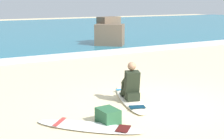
% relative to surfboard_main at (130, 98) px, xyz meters
% --- Properties ---
extents(ground_plane, '(80.00, 80.00, 0.00)m').
position_rel_surfboard_main_xyz_m(ground_plane, '(0.34, -0.74, -0.04)').
color(ground_plane, beige).
extents(breaking_foam, '(80.00, 0.90, 0.11)m').
position_rel_surfboard_main_xyz_m(breaking_foam, '(0.34, 6.83, 0.02)').
color(breaking_foam, white).
rests_on(breaking_foam, ground).
extents(surfboard_main, '(1.41, 2.59, 0.08)m').
position_rel_surfboard_main_xyz_m(surfboard_main, '(0.00, 0.00, 0.00)').
color(surfboard_main, '#EFE5C6').
rests_on(surfboard_main, ground).
extents(surfer_seated, '(0.51, 0.76, 0.95)m').
position_rel_surfboard_main_xyz_m(surfer_seated, '(-0.07, -0.15, 0.40)').
color(surfer_seated, black).
rests_on(surfer_seated, surfboard_main).
extents(surfboard_spare_near, '(1.92, 1.96, 0.08)m').
position_rel_surfboard_main_xyz_m(surfboard_spare_near, '(-1.77, -1.20, 0.00)').
color(surfboard_spare_near, white).
rests_on(surfboard_spare_near, ground).
extents(rock_outcrop_distant, '(2.85, 3.36, 1.59)m').
position_rel_surfboard_main_xyz_m(rock_outcrop_distant, '(4.70, 9.21, 0.62)').
color(rock_outcrop_distant, brown).
rests_on(rock_outcrop_distant, ground).
extents(beach_bag, '(0.38, 0.49, 0.32)m').
position_rel_surfboard_main_xyz_m(beach_bag, '(-1.32, -1.19, 0.12)').
color(beach_bag, '#285B38').
rests_on(beach_bag, ground).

